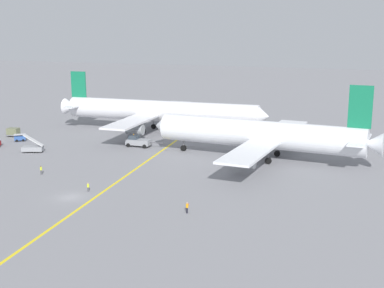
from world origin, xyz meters
The scene contains 11 objects.
ground_plane centered at (0.00, 0.00, 0.00)m, with size 600.00×600.00×0.00m, color gray.
taxiway_stripe centered at (3.01, 10.00, 0.00)m, with size 0.50×120.00×0.01m, color yellow.
airliner_at_gate_left centered at (-8.48, 54.98, 5.48)m, with size 57.40×47.02×15.31m.
airliner_being_pushed centered at (23.08, 35.47, 5.14)m, with size 48.84×45.86×16.26m.
pushback_tug centered at (-6.07, 37.18, 1.24)m, with size 8.92×2.91×2.92m.
gse_stair_truck_yellow centered at (-25.35, 24.00, 1.03)m, with size 4.94×3.47×4.06m.
gse_container_dolly_flat centered at (-40.76, 36.61, 1.17)m, with size 3.50×2.66×2.15m.
gse_baggage_cart_trailing centered at (-35.57, 32.54, 0.86)m, with size 3.12×2.92×1.71m.
ground_crew_ramp_agent_by_cones centered at (1.14, 3.58, 0.80)m, with size 0.36×0.36×1.55m.
ground_crew_marshaller_foreground centered at (-12.61, 9.57, 0.89)m, with size 0.36×0.36×1.71m.
ground_crew_wing_walker_right centered at (20.30, -0.31, 0.87)m, with size 0.36×0.47×1.68m.
Camera 1 is at (45.93, -67.72, 26.54)m, focal length 48.26 mm.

